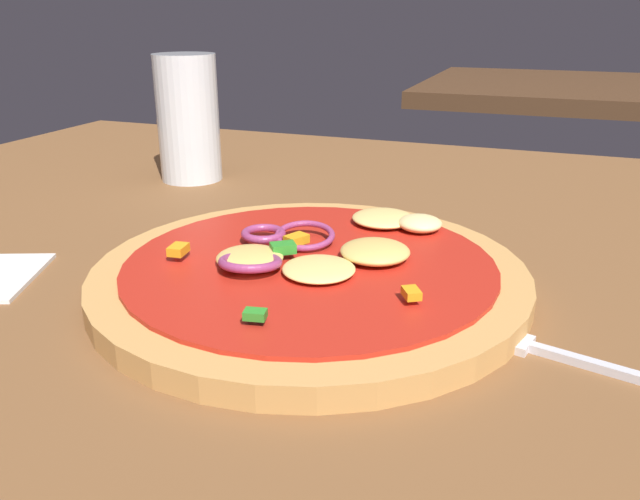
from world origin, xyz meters
The scene contains 5 objects.
dining_table centered at (0.00, 0.00, 0.02)m, with size 1.25×1.06×0.04m.
pizza centered at (-0.04, 0.02, 0.05)m, with size 0.29×0.29×0.03m.
fork centered at (0.13, -0.03, 0.04)m, with size 0.17×0.06×0.01m.
beer_glass centered at (-0.27, 0.24, 0.10)m, with size 0.07×0.07×0.13m.
background_table centered at (0.17, 1.42, 0.02)m, with size 0.81×0.67×0.04m.
Camera 1 is at (0.10, -0.35, 0.22)m, focal length 35.47 mm.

